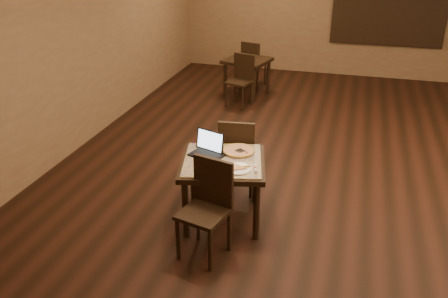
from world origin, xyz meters
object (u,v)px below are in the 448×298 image
(other_table_b, at_px, (247,65))
(other_table_b_chair_far, at_px, (252,62))
(pizza_pan, at_px, (239,152))
(laptop, at_px, (208,148))
(chair_main_far, at_px, (237,152))
(chair_main_near, at_px, (208,203))
(other_table_b_chair_near, at_px, (241,77))
(tiled_table, at_px, (223,168))

(other_table_b, distance_m, other_table_b_chair_far, 0.57)
(pizza_pan, xyz_separation_m, other_table_b, (-0.88, 4.14, -0.15))
(laptop, bearing_deg, chair_main_far, 85.77)
(other_table_b, xyz_separation_m, other_table_b_chair_far, (-0.02, 0.56, -0.07))
(chair_main_near, distance_m, pizza_pan, 0.88)
(laptop, height_order, other_table_b_chair_near, laptop)
(chair_main_near, xyz_separation_m, laptop, (-0.22, 0.72, 0.25))
(chair_main_far, distance_m, laptop, 0.60)
(tiled_table, xyz_separation_m, other_table_b, (-0.76, 4.38, -0.04))
(tiled_table, relative_size, chair_main_far, 1.09)
(other_table_b, bearing_deg, pizza_pan, -62.99)
(chair_main_far, height_order, laptop, laptop)
(other_table_b_chair_near, bearing_deg, laptop, -66.75)
(pizza_pan, xyz_separation_m, other_table_b_chair_far, (-0.90, 4.70, -0.23))
(tiled_table, bearing_deg, chair_main_far, 76.02)
(laptop, relative_size, pizza_pan, 1.30)
(chair_main_far, bearing_deg, tiled_table, 81.99)
(pizza_pan, bearing_deg, other_table_b_chair_near, 103.45)
(chair_main_far, distance_m, other_table_b, 3.84)
(laptop, relative_size, other_table_b_chair_near, 0.44)
(other_table_b, distance_m, other_table_b_chair_near, 0.57)
(other_table_b_chair_far, bearing_deg, other_table_b, 107.26)
(other_table_b, height_order, other_table_b_chair_far, other_table_b_chair_far)
(tiled_table, relative_size, chair_main_near, 1.08)
(chair_main_far, bearing_deg, other_table_b_chair_near, -83.89)
(chair_main_near, relative_size, pizza_pan, 3.16)
(laptop, height_order, other_table_b, laptop)
(tiled_table, distance_m, laptop, 0.28)
(chair_main_near, height_order, other_table_b_chair_near, chair_main_near)
(laptop, distance_m, other_table_b_chair_near, 3.76)
(other_table_b, bearing_deg, chair_main_far, -63.44)
(chair_main_near, height_order, laptop, chair_main_near)
(pizza_pan, relative_size, other_table_b_chair_far, 0.34)
(tiled_table, relative_size, other_table_b_chair_far, 1.15)
(pizza_pan, bearing_deg, chair_main_far, 106.36)
(tiled_table, height_order, laptop, laptop)
(pizza_pan, bearing_deg, laptop, -157.55)
(other_table_b_chair_near, bearing_deg, other_table_b_chair_far, 107.26)
(other_table_b, relative_size, other_table_b_chair_far, 1.01)
(chair_main_near, distance_m, laptop, 0.79)
(chair_main_far, height_order, other_table_b, chair_main_far)
(chair_main_far, distance_m, other_table_b_chair_far, 4.40)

